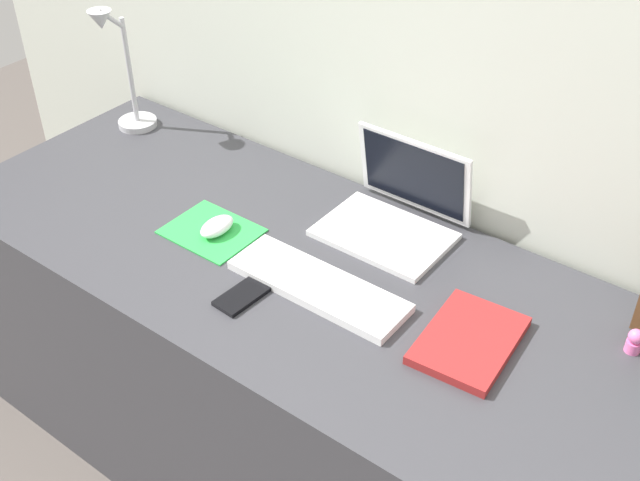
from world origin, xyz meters
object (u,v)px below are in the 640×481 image
Objects in this scene: desk_lamp at (122,73)px; toy_figurine_pink at (635,341)px; laptop at (397,208)px; notebook_pad at (468,341)px; keyboard at (318,286)px; cell_phone at (243,295)px; mouse at (217,226)px.

toy_figurine_pink is (1.47, -0.02, -0.15)m from desk_lamp.
notebook_pad is at bearing -37.60° from laptop.
cell_phone is at bearing -134.49° from keyboard.
toy_figurine_pink is at bearing -7.11° from laptop.
desk_lamp reaches higher than notebook_pad.
desk_lamp is at bearing 179.39° from toy_figurine_pink.
keyboard is (-0.01, -0.30, -0.04)m from laptop.
cell_phone is 0.53× the size of notebook_pad.
desk_lamp is at bearing 158.31° from cell_phone.
desk_lamp is at bearing 164.40° from keyboard.
toy_figurine_pink is at bearing 29.03° from cell_phone.
toy_figurine_pink is (0.72, 0.34, 0.02)m from cell_phone.
laptop is at bearing 137.92° from notebook_pad.
keyboard is 0.16m from cell_phone.
desk_lamp is 1.48m from toy_figurine_pink.
cell_phone is 0.80m from toy_figurine_pink.
notebook_pad is at bearing -9.31° from desk_lamp.
laptop is at bearing 88.60° from keyboard.
mouse is 0.75× the size of cell_phone.
notebook_pad is (0.33, -0.26, -0.04)m from laptop.
mouse is 0.65m from notebook_pad.
toy_figurine_pink is at bearing 12.60° from mouse.
mouse is 0.24m from cell_phone.
mouse is at bearing 177.66° from notebook_pad.
desk_lamp reaches higher than keyboard.
cell_phone is (0.20, -0.13, -0.02)m from mouse.
mouse is at bearing 149.93° from cell_phone.
laptop is 0.73× the size of keyboard.
cell_phone is at bearing -33.80° from mouse.
toy_figurine_pink reaches higher than cell_phone.
toy_figurine_pink reaches higher than mouse.
keyboard is 0.34m from notebook_pad.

